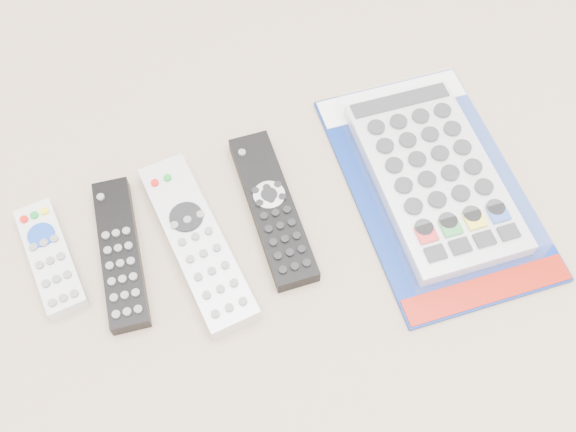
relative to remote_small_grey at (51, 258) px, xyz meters
name	(u,v)px	position (x,y,z in m)	size (l,w,h in m)	color
remote_small_grey	(51,258)	(0.00, 0.00, 0.00)	(0.05, 0.14, 0.02)	silver
remote_slim_black	(120,253)	(0.07, -0.02, 0.00)	(0.06, 0.18, 0.02)	black
remote_silver_dvd	(197,242)	(0.15, -0.04, 0.00)	(0.07, 0.22, 0.03)	silver
remote_large_black	(272,208)	(0.25, -0.03, 0.00)	(0.06, 0.20, 0.02)	black
jumbo_remote_packaged	(435,175)	(0.43, -0.06, 0.01)	(0.22, 0.33, 0.04)	navy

